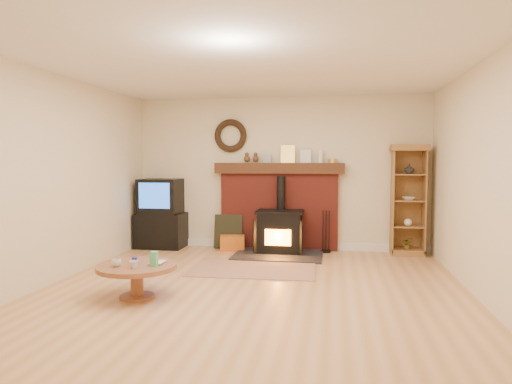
% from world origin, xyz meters
% --- Properties ---
extents(ground, '(5.50, 5.50, 0.00)m').
position_xyz_m(ground, '(0.00, 0.00, 0.00)').
color(ground, tan).
rests_on(ground, ground).
extents(room_shell, '(5.02, 5.52, 2.61)m').
position_xyz_m(room_shell, '(-0.02, 0.09, 1.72)').
color(room_shell, beige).
rests_on(room_shell, ground).
extents(chimney_breast, '(2.20, 0.22, 1.78)m').
position_xyz_m(chimney_breast, '(0.00, 2.67, 0.80)').
color(chimney_breast, maroon).
rests_on(chimney_breast, ground).
extents(wood_stove, '(1.40, 1.00, 1.27)m').
position_xyz_m(wood_stove, '(0.06, 2.27, 0.34)').
color(wood_stove, black).
rests_on(wood_stove, ground).
extents(area_rug, '(1.76, 1.24, 0.01)m').
position_xyz_m(area_rug, '(-0.17, 1.19, 0.01)').
color(area_rug, brown).
rests_on(area_rug, ground).
extents(tv_unit, '(0.82, 0.58, 1.20)m').
position_xyz_m(tv_unit, '(-2.05, 2.47, 0.57)').
color(tv_unit, black).
rests_on(tv_unit, ground).
extents(curio_cabinet, '(0.57, 0.41, 1.78)m').
position_xyz_m(curio_cabinet, '(2.10, 2.55, 0.89)').
color(curio_cabinet, brown).
rests_on(curio_cabinet, ground).
extents(firelog_box, '(0.45, 0.33, 0.25)m').
position_xyz_m(firelog_box, '(-0.76, 2.40, 0.13)').
color(firelog_box, gold).
rests_on(firelog_box, ground).
extents(leaning_painting, '(0.49, 0.13, 0.59)m').
position_xyz_m(leaning_painting, '(-0.86, 2.55, 0.29)').
color(leaning_painting, black).
rests_on(leaning_painting, ground).
extents(fire_tools, '(0.16, 0.16, 0.70)m').
position_xyz_m(fire_tools, '(0.81, 2.50, 0.13)').
color(fire_tools, black).
rests_on(fire_tools, ground).
extents(coffee_table, '(0.88, 0.88, 0.54)m').
position_xyz_m(coffee_table, '(-1.21, -0.39, 0.31)').
color(coffee_table, brown).
rests_on(coffee_table, ground).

